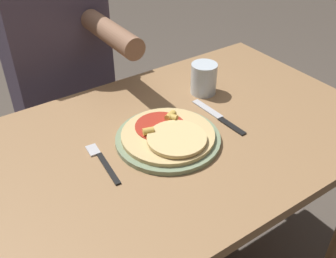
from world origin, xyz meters
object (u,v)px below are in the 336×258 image
at_px(pizza, 169,135).
at_px(fork, 102,161).
at_px(knife, 219,117).
at_px(person_diner, 59,66).
at_px(dining_table, 176,169).
at_px(plate, 168,139).
at_px(drinking_glass, 204,79).

distance_m(pizza, fork, 0.19).
xyz_separation_m(knife, person_diner, (-0.25, 0.62, -0.02)).
bearing_deg(pizza, fork, 170.84).
height_order(dining_table, pizza, pizza).
bearing_deg(pizza, plate, 94.50).
bearing_deg(pizza, person_diner, 95.93).
xyz_separation_m(pizza, drinking_glass, (0.24, 0.16, 0.03)).
bearing_deg(pizza, knife, 3.91).
xyz_separation_m(knife, drinking_glass, (0.05, 0.14, 0.05)).
height_order(dining_table, fork, fork).
distance_m(plate, drinking_glass, 0.29).
height_order(dining_table, drinking_glass, drinking_glass).
bearing_deg(drinking_glass, knife, -110.59).
height_order(pizza, drinking_glass, drinking_glass).
distance_m(plate, pizza, 0.02).
bearing_deg(plate, person_diner, 95.94).
bearing_deg(fork, dining_table, -3.50).
distance_m(plate, fork, 0.19).
distance_m(plate, knife, 0.19).
distance_m(dining_table, pizza, 0.16).
height_order(dining_table, knife, knife).
relative_size(plate, knife, 1.30).
relative_size(knife, drinking_glass, 2.19).
height_order(dining_table, plate, plate).
distance_m(plate, person_diner, 0.63).
xyz_separation_m(fork, drinking_glass, (0.43, 0.13, 0.05)).
xyz_separation_m(dining_table, drinking_glass, (0.21, 0.14, 0.18)).
bearing_deg(pizza, dining_table, 24.67).
xyz_separation_m(pizza, fork, (-0.19, 0.03, -0.02)).
height_order(drinking_glass, person_diner, person_diner).
height_order(plate, pizza, pizza).
distance_m(pizza, knife, 0.19).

